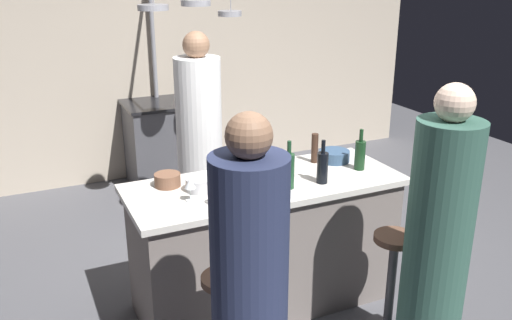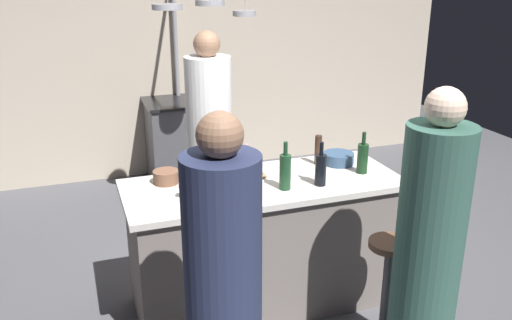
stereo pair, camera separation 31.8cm
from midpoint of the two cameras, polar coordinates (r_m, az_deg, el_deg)
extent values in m
plane|color=#4C4C51|center=(3.96, -1.43, -14.48)|extent=(9.00, 9.00, 0.00)
cube|color=#BCAD99|center=(6.08, -12.42, 10.46)|extent=(6.40, 0.16, 2.60)
cube|color=slate|center=(3.74, -1.49, -9.01)|extent=(1.72, 0.66, 0.86)
cube|color=beige|center=(3.54, -1.55, -2.61)|extent=(1.80, 0.72, 0.04)
cube|color=#47474C|center=(5.90, -10.94, 1.57)|extent=(0.76, 0.60, 0.86)
cube|color=black|center=(5.78, -11.22, 5.77)|extent=(0.80, 0.64, 0.03)
cylinder|color=white|center=(4.53, -7.86, 0.80)|extent=(0.37, 0.37, 1.55)
sphere|color=#8C664C|center=(4.33, -8.40, 11.76)|extent=(0.21, 0.21, 0.21)
cylinder|color=brown|center=(2.96, -6.36, -12.33)|extent=(0.26, 0.26, 0.04)
cylinder|color=#262D4C|center=(2.60, -4.29, -15.23)|extent=(0.35, 0.35, 1.47)
sphere|color=#8C664C|center=(2.23, -4.83, 2.49)|extent=(0.20, 0.20, 0.20)
cylinder|color=#4C4C51|center=(3.57, 11.34, -12.70)|extent=(0.06, 0.06, 0.62)
cylinder|color=brown|center=(3.41, 11.71, -8.04)|extent=(0.26, 0.26, 0.04)
cylinder|color=#33594C|center=(3.14, 15.51, -9.24)|extent=(0.35, 0.35, 1.49)
sphere|color=beige|center=(2.84, 17.02, 5.67)|extent=(0.20, 0.20, 0.20)
cylinder|color=gray|center=(5.97, -11.94, 8.14)|extent=(0.04, 0.04, 2.15)
cylinder|color=gray|center=(4.59, -12.70, 15.23)|extent=(0.25, 0.25, 0.04)
cylinder|color=gray|center=(4.65, -8.31, 15.86)|extent=(0.24, 0.24, 0.04)
cylinder|color=gray|center=(4.77, -4.73, 14.96)|extent=(0.20, 0.20, 0.04)
cube|color=#997047|center=(3.63, -4.29, -1.60)|extent=(0.32, 0.22, 0.02)
cylinder|color=#382319|center=(3.86, 3.79, 1.20)|extent=(0.05, 0.05, 0.21)
cylinder|color=#193D23|center=(3.40, 0.76, -1.21)|extent=(0.07, 0.07, 0.22)
cylinder|color=#193D23|center=(3.35, 0.77, 1.26)|extent=(0.03, 0.03, 0.08)
cylinder|color=black|center=(3.49, 4.36, -0.87)|extent=(0.07, 0.07, 0.20)
cylinder|color=black|center=(3.45, 4.42, 1.36)|extent=(0.03, 0.03, 0.08)
cylinder|color=brown|center=(3.20, -4.57, -2.46)|extent=(0.07, 0.07, 0.24)
cylinder|color=brown|center=(3.14, -4.65, 0.30)|extent=(0.03, 0.03, 0.08)
cylinder|color=#B78C8E|center=(3.32, -3.15, -1.68)|extent=(0.07, 0.07, 0.23)
cylinder|color=#B78C8E|center=(3.27, -3.20, 0.88)|extent=(0.03, 0.03, 0.08)
cylinder|color=#143319|center=(3.75, 8.41, 0.44)|extent=(0.07, 0.07, 0.20)
cylinder|color=#143319|center=(3.71, 8.51, 2.52)|extent=(0.03, 0.03, 0.08)
cylinder|color=silver|center=(3.30, -9.56, -4.19)|extent=(0.06, 0.06, 0.01)
cylinder|color=silver|center=(3.28, -9.60, -3.55)|extent=(0.01, 0.01, 0.07)
cone|color=silver|center=(3.26, -9.67, -2.42)|extent=(0.07, 0.07, 0.06)
cylinder|color=silver|center=(3.23, -7.05, -4.64)|extent=(0.06, 0.06, 0.01)
cylinder|color=silver|center=(3.21, -7.08, -3.98)|extent=(0.01, 0.01, 0.07)
cone|color=silver|center=(3.18, -7.13, -2.82)|extent=(0.07, 0.07, 0.06)
cylinder|color=brown|center=(3.53, -11.77, -2.08)|extent=(0.17, 0.17, 0.08)
cylinder|color=#334C6B|center=(3.91, 5.86, 0.40)|extent=(0.22, 0.22, 0.08)
cylinder|color=#B7B7BC|center=(3.42, -8.63, -2.58)|extent=(0.16, 0.16, 0.08)
camera|label=1|loc=(0.16, -92.51, -0.89)|focal=38.44mm
camera|label=2|loc=(0.16, 87.49, 0.89)|focal=38.44mm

